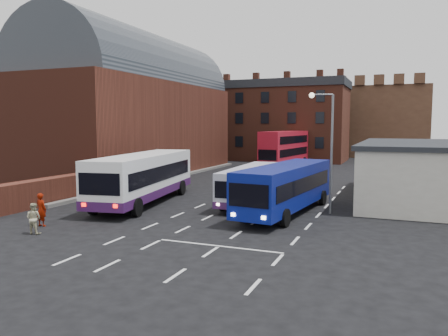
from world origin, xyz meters
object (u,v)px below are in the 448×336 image
at_px(bus_blue, 286,185).
at_px(pedestrian_beige, 34,218).
at_px(bus_white_outbound, 144,174).
at_px(bus_white_inbound, 251,182).
at_px(pedestrian_red, 41,210).
at_px(street_lamp, 328,141).
at_px(bus_red_double, 285,148).

bearing_deg(bus_blue, pedestrian_beige, 49.05).
xyz_separation_m(bus_white_outbound, bus_white_inbound, (7.09, 2.56, -0.51)).
relative_size(bus_white_inbound, pedestrian_red, 5.22).
bearing_deg(bus_white_inbound, bus_blue, 139.79).
bearing_deg(bus_white_inbound, pedestrian_beige, 55.88).
bearing_deg(bus_white_inbound, pedestrian_red, 49.41).
xyz_separation_m(bus_white_inbound, pedestrian_beige, (-7.53, -12.18, -0.72)).
distance_m(bus_white_inbound, bus_blue, 3.87).
distance_m(bus_white_outbound, pedestrian_red, 8.36).
distance_m(street_lamp, pedestrian_red, 16.99).
relative_size(bus_blue, pedestrian_red, 6.19).
relative_size(bus_red_double, pedestrian_beige, 7.51).
distance_m(bus_white_inbound, bus_red_double, 27.76).
xyz_separation_m(bus_white_outbound, bus_blue, (10.14, 0.20, -0.25)).
xyz_separation_m(bus_blue, street_lamp, (2.36, 0.79, 2.71)).
relative_size(bus_white_inbound, pedestrian_beige, 5.99).
relative_size(bus_white_outbound, bus_blue, 1.14).
bearing_deg(pedestrian_red, bus_white_inbound, -124.53).
bearing_deg(street_lamp, bus_red_double, 108.85).
height_order(bus_blue, bus_red_double, bus_red_double).
height_order(bus_white_outbound, bus_blue, bus_white_outbound).
bearing_deg(pedestrian_beige, street_lamp, -148.62).
height_order(bus_white_inbound, bus_red_double, bus_red_double).
bearing_deg(bus_red_double, pedestrian_beige, 92.07).
height_order(bus_white_outbound, pedestrian_red, bus_white_outbound).
xyz_separation_m(bus_white_inbound, bus_blue, (3.05, -2.37, 0.26)).
bearing_deg(bus_white_outbound, pedestrian_red, -108.60).
height_order(bus_white_inbound, street_lamp, street_lamp).
distance_m(bus_blue, bus_red_double, 30.69).
distance_m(pedestrian_red, pedestrian_beige, 1.72).
distance_m(bus_white_outbound, bus_red_double, 30.06).
xyz_separation_m(bus_red_double, pedestrian_red, (-3.97, -38.12, -1.57)).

